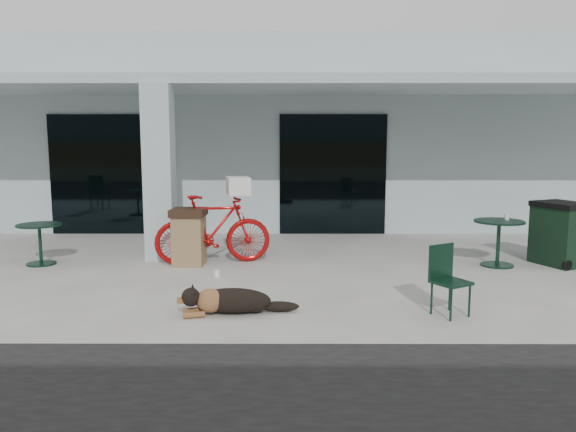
{
  "coord_description": "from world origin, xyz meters",
  "views": [
    {
      "loc": [
        0.82,
        -7.71,
        2.18
      ],
      "look_at": [
        0.8,
        0.74,
        1.0
      ],
      "focal_mm": 35.0,
      "sensor_mm": 36.0,
      "label": 1
    }
  ],
  "objects_px": {
    "cafe_table_near": "(40,244)",
    "trash_receptacle": "(189,237)",
    "bicycle": "(213,229)",
    "wheeled_bin": "(561,233)",
    "dog": "(232,299)",
    "cafe_table_far": "(498,243)",
    "cafe_chair_far_a": "(451,281)"
  },
  "relations": [
    {
      "from": "cafe_chair_far_a",
      "to": "wheeled_bin",
      "type": "bearing_deg",
      "value": 15.43
    },
    {
      "from": "dog",
      "to": "cafe_chair_far_a",
      "type": "relative_size",
      "value": 1.28
    },
    {
      "from": "dog",
      "to": "wheeled_bin",
      "type": "xyz_separation_m",
      "value": [
        5.39,
        2.77,
        0.36
      ]
    },
    {
      "from": "cafe_chair_far_a",
      "to": "wheeled_bin",
      "type": "distance_m",
      "value": 3.91
    },
    {
      "from": "cafe_table_near",
      "to": "cafe_table_far",
      "type": "bearing_deg",
      "value": -0.61
    },
    {
      "from": "bicycle",
      "to": "trash_receptacle",
      "type": "xyz_separation_m",
      "value": [
        -0.4,
        -0.1,
        -0.11
      ]
    },
    {
      "from": "dog",
      "to": "wheeled_bin",
      "type": "distance_m",
      "value": 6.07
    },
    {
      "from": "dog",
      "to": "trash_receptacle",
      "type": "height_order",
      "value": "trash_receptacle"
    },
    {
      "from": "cafe_table_near",
      "to": "cafe_table_far",
      "type": "distance_m",
      "value": 7.87
    },
    {
      "from": "dog",
      "to": "bicycle",
      "type": "bearing_deg",
      "value": 89.09
    },
    {
      "from": "cafe_table_far",
      "to": "trash_receptacle",
      "type": "bearing_deg",
      "value": 179.1
    },
    {
      "from": "cafe_chair_far_a",
      "to": "bicycle",
      "type": "bearing_deg",
      "value": 107.77
    },
    {
      "from": "dog",
      "to": "cafe_chair_far_a",
      "type": "bearing_deg",
      "value": -14.68
    },
    {
      "from": "bicycle",
      "to": "trash_receptacle",
      "type": "relative_size",
      "value": 2.05
    },
    {
      "from": "bicycle",
      "to": "cafe_table_far",
      "type": "relative_size",
      "value": 2.38
    },
    {
      "from": "trash_receptacle",
      "to": "wheeled_bin",
      "type": "height_order",
      "value": "wheeled_bin"
    },
    {
      "from": "cafe_table_near",
      "to": "trash_receptacle",
      "type": "relative_size",
      "value": 0.77
    },
    {
      "from": "cafe_table_near",
      "to": "cafe_table_far",
      "type": "xyz_separation_m",
      "value": [
        7.87,
        -0.08,
        0.04
      ]
    },
    {
      "from": "dog",
      "to": "cafe_chair_far_a",
      "type": "distance_m",
      "value": 2.71
    },
    {
      "from": "cafe_chair_far_a",
      "to": "trash_receptacle",
      "type": "relative_size",
      "value": 0.89
    },
    {
      "from": "cafe_table_near",
      "to": "trash_receptacle",
      "type": "xyz_separation_m",
      "value": [
        2.58,
        0.0,
        0.13
      ]
    },
    {
      "from": "dog",
      "to": "cafe_table_near",
      "type": "xyz_separation_m",
      "value": [
        -3.6,
        2.73,
        0.17
      ]
    },
    {
      "from": "cafe_table_near",
      "to": "wheeled_bin",
      "type": "xyz_separation_m",
      "value": [
        8.99,
        0.04,
        0.19
      ]
    },
    {
      "from": "trash_receptacle",
      "to": "wheeled_bin",
      "type": "distance_m",
      "value": 6.41
    },
    {
      "from": "bicycle",
      "to": "wheeled_bin",
      "type": "bearing_deg",
      "value": -103.38
    },
    {
      "from": "cafe_table_near",
      "to": "trash_receptacle",
      "type": "height_order",
      "value": "trash_receptacle"
    },
    {
      "from": "dog",
      "to": "cafe_table_far",
      "type": "xyz_separation_m",
      "value": [
        4.28,
        2.65,
        0.21
      ]
    },
    {
      "from": "bicycle",
      "to": "cafe_table_near",
      "type": "bearing_deg",
      "value": 79.16
    },
    {
      "from": "bicycle",
      "to": "wheeled_bin",
      "type": "distance_m",
      "value": 6.01
    },
    {
      "from": "dog",
      "to": "trash_receptacle",
      "type": "distance_m",
      "value": 2.93
    },
    {
      "from": "trash_receptacle",
      "to": "dog",
      "type": "bearing_deg",
      "value": -69.52
    },
    {
      "from": "dog",
      "to": "cafe_table_far",
      "type": "distance_m",
      "value": 5.03
    }
  ]
}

